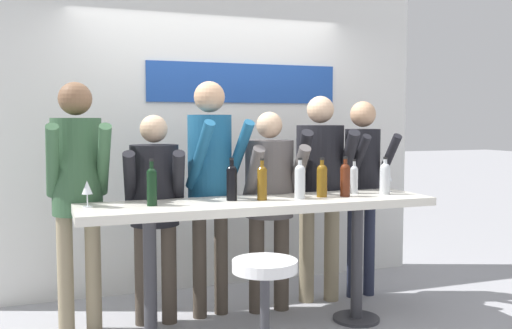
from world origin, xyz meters
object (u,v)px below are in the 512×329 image
(person_far_left, at_px, (77,178))
(wine_bottle_2, at_px, (354,178))
(person_left, at_px, (155,197))
(wine_bottle_7, at_px, (300,180))
(person_right, at_px, (363,174))
(wine_bottle_0, at_px, (345,178))
(wine_glass_0, at_px, (87,188))
(tasting_table, at_px, (260,220))
(bar_stool, at_px, (265,298))
(wine_bottle_6, at_px, (262,181))
(wine_bottle_1, at_px, (152,185))
(wine_bottle_4, at_px, (232,181))
(wine_bottle_5, at_px, (322,179))
(person_center, at_px, (270,190))
(wine_glass_1, at_px, (388,176))
(person_center_left, at_px, (210,170))
(person_center_right, at_px, (320,176))
(wine_bottle_3, at_px, (385,177))

(person_far_left, height_order, wine_bottle_2, person_far_left)
(person_left, bearing_deg, wine_bottle_7, -16.06)
(person_right, xyz_separation_m, wine_bottle_0, (-0.47, -0.54, 0.03))
(person_left, bearing_deg, wine_glass_0, -134.74)
(tasting_table, relative_size, person_left, 1.61)
(bar_stool, height_order, person_right, person_right)
(wine_bottle_0, height_order, wine_bottle_6, wine_bottle_6)
(person_right, bearing_deg, wine_bottle_1, -164.95)
(wine_bottle_4, bearing_deg, wine_bottle_7, -10.30)
(wine_bottle_5, bearing_deg, bar_stool, -137.91)
(wine_bottle_6, bearing_deg, person_center, 62.52)
(wine_bottle_0, distance_m, wine_bottle_1, 1.44)
(tasting_table, xyz_separation_m, wine_glass_1, (1.12, 0.10, 0.27))
(wine_glass_1, bearing_deg, wine_glass_0, -179.61)
(person_center_left, bearing_deg, person_center_right, -8.11)
(person_left, distance_m, person_center_right, 1.41)
(person_center, relative_size, wine_bottle_2, 6.06)
(person_right, xyz_separation_m, wine_bottle_5, (-0.65, -0.51, 0.03))
(wine_bottle_2, bearing_deg, wine_glass_1, -1.17)
(person_left, height_order, person_center_left, person_center_left)
(wine_bottle_2, distance_m, wine_bottle_4, 1.02)
(wine_bottle_0, height_order, wine_bottle_7, wine_bottle_7)
(wine_glass_1, bearing_deg, wine_bottle_4, -178.21)
(person_center_right, bearing_deg, wine_glass_1, -35.89)
(wine_bottle_4, height_order, wine_glass_0, wine_bottle_4)
(bar_stool, height_order, wine_glass_0, wine_glass_0)
(bar_stool, xyz_separation_m, wine_bottle_3, (1.22, 0.61, 0.64))
(person_center, distance_m, wine_glass_1, 0.95)
(bar_stool, bearing_deg, wine_bottle_3, 26.38)
(person_center_right, height_order, wine_bottle_1, person_center_right)
(person_far_left, bearing_deg, wine_bottle_1, -45.56)
(wine_bottle_6, bearing_deg, wine_bottle_7, -4.83)
(wine_bottle_7, bearing_deg, person_far_left, 162.51)
(bar_stool, height_order, person_center_right, person_center_right)
(wine_bottle_2, bearing_deg, person_center_right, 102.31)
(person_far_left, bearing_deg, wine_glass_0, -84.10)
(wine_glass_1, bearing_deg, person_far_left, 171.54)
(person_center_right, height_order, wine_bottle_3, person_center_right)
(wine_glass_0, bearing_deg, person_center_right, 12.78)
(wine_bottle_4, bearing_deg, wine_bottle_1, -174.45)
(wine_bottle_3, relative_size, wine_glass_1, 1.62)
(wine_bottle_5, bearing_deg, person_center_right, 65.01)
(person_center_right, height_order, wine_bottle_2, person_center_right)
(person_center_right, relative_size, wine_bottle_6, 5.81)
(wine_bottle_0, height_order, wine_glass_0, wine_bottle_0)
(tasting_table, bearing_deg, wine_bottle_5, 0.65)
(bar_stool, relative_size, wine_glass_1, 3.97)
(bar_stool, relative_size, wine_bottle_1, 2.24)
(wine_bottle_2, bearing_deg, wine_bottle_4, -177.33)
(wine_bottle_1, relative_size, wine_bottle_3, 1.09)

